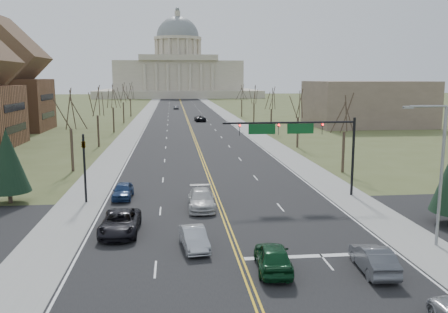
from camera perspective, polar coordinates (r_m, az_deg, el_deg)
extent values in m
plane|color=#4A5229|center=(29.97, 1.67, -11.55)|extent=(600.00, 600.00, 0.00)
cube|color=black|center=(138.18, -4.62, 4.95)|extent=(20.00, 380.00, 0.01)
cube|color=black|center=(35.59, 0.33, -8.10)|extent=(120.00, 14.00, 0.01)
cube|color=gray|center=(138.36, -9.61, 4.86)|extent=(4.00, 380.00, 0.03)
cube|color=gray|center=(139.04, 0.35, 5.02)|extent=(4.00, 380.00, 0.03)
cube|color=gold|center=(138.18, -4.62, 4.96)|extent=(0.42, 380.00, 0.01)
cube|color=silver|center=(138.25, -8.70, 4.88)|extent=(0.15, 380.00, 0.01)
cube|color=silver|center=(138.80, -0.56, 5.01)|extent=(0.15, 380.00, 0.01)
cube|color=silver|center=(30.12, 11.60, -11.60)|extent=(9.50, 0.50, 0.01)
cube|color=beige|center=(277.87, -5.48, 7.59)|extent=(90.00, 60.00, 4.00)
cube|color=beige|center=(277.74, -5.51, 9.66)|extent=(70.00, 40.00, 16.00)
cube|color=beige|center=(257.46, -5.48, 11.79)|extent=(42.00, 3.00, 3.00)
cylinder|color=beige|center=(278.16, -5.56, 12.54)|extent=(24.00, 24.00, 12.00)
cylinder|color=beige|center=(278.61, -5.58, 13.94)|extent=(27.00, 27.00, 1.60)
ellipsoid|color=slate|center=(278.68, -5.58, 14.10)|extent=(24.00, 24.00, 22.80)
cylinder|color=beige|center=(280.03, -5.63, 16.73)|extent=(3.20, 3.20, 3.00)
sphere|color=slate|center=(280.33, -5.63, 17.20)|extent=(2.40, 2.40, 2.40)
cylinder|color=black|center=(44.92, 15.25, -0.03)|extent=(0.24, 0.24, 7.20)
cylinder|color=black|center=(42.68, 7.90, 4.06)|extent=(12.00, 0.18, 0.18)
imported|color=black|center=(43.56, 11.72, 3.34)|extent=(0.35, 0.40, 1.10)
sphere|color=#FF0C0C|center=(43.38, 11.80, 3.78)|extent=(0.18, 0.18, 0.18)
imported|color=black|center=(42.50, 6.57, 3.32)|extent=(0.35, 0.40, 1.10)
sphere|color=#FF0C0C|center=(42.32, 6.63, 3.77)|extent=(0.18, 0.18, 0.18)
imported|color=black|center=(41.87, 1.89, 3.29)|extent=(0.35, 0.40, 1.10)
sphere|color=#FF0C0C|center=(41.68, 1.92, 3.75)|extent=(0.18, 0.18, 0.18)
cube|color=#0C4C1E|center=(42.99, 9.18, 3.33)|extent=(2.40, 0.12, 0.90)
cube|color=#0C4C1E|center=(42.20, 4.58, 3.31)|extent=(2.40, 0.12, 0.90)
cylinder|color=black|center=(42.61, -16.42, -1.40)|extent=(0.20, 0.20, 6.00)
imported|color=black|center=(42.27, -16.56, 1.53)|extent=(0.32, 0.36, 0.99)
cylinder|color=gray|center=(33.04, 24.67, -2.30)|extent=(0.20, 0.20, 9.00)
cylinder|color=gray|center=(31.89, 23.36, 5.56)|extent=(2.40, 0.14, 0.14)
cube|color=gray|center=(31.27, 21.27, 5.54)|extent=(0.60, 0.25, 0.15)
cylinder|color=#362D20|center=(55.86, 14.15, 0.51)|extent=(0.32, 0.32, 4.68)
cylinder|color=#362D20|center=(57.50, -17.82, 0.73)|extent=(0.32, 0.32, 4.95)
cylinder|color=#362D20|center=(74.76, 8.85, 2.88)|extent=(0.32, 0.32, 4.68)
cylinder|color=#362D20|center=(77.04, -14.89, 2.97)|extent=(0.32, 0.32, 4.95)
cylinder|color=#362D20|center=(94.11, 5.70, 4.27)|extent=(0.32, 0.32, 4.68)
cylinder|color=#362D20|center=(96.76, -13.14, 4.30)|extent=(0.32, 0.32, 4.95)
cylinder|color=#362D20|center=(113.69, 3.62, 5.18)|extent=(0.32, 0.32, 4.68)
cylinder|color=#362D20|center=(116.58, -11.98, 5.17)|extent=(0.32, 0.32, 4.95)
cylinder|color=#362D20|center=(133.39, 2.15, 5.82)|extent=(0.32, 0.32, 4.68)
cylinder|color=#362D20|center=(136.45, -11.16, 5.79)|extent=(0.32, 0.32, 4.95)
cylinder|color=#362D20|center=(45.20, -24.32, -4.50)|extent=(0.36, 0.36, 1.00)
cone|color=black|center=(44.58, -24.60, -0.43)|extent=(3.64, 3.64, 5.50)
cube|color=black|center=(81.88, -23.70, 3.12)|extent=(0.10, 9.80, 1.20)
cube|color=black|center=(81.63, -23.85, 5.44)|extent=(0.10, 9.80, 1.20)
cube|color=brown|center=(107.42, -24.87, 5.64)|extent=(17.00, 14.00, 10.50)
cube|color=#4E3827|center=(107.35, -25.23, 10.70)|extent=(17.00, 14.28, 17.00)
cube|color=black|center=(105.15, -20.36, 4.72)|extent=(0.10, 9.80, 1.20)
cube|color=black|center=(104.94, -20.47, 6.71)|extent=(0.10, 9.80, 1.20)
cube|color=brown|center=(112.76, 16.78, 6.13)|extent=(25.00, 20.00, 10.00)
imported|color=#0D391C|center=(27.35, 5.93, -11.88)|extent=(2.26, 4.82, 1.59)
imported|color=#505258|center=(28.34, 17.54, -11.64)|extent=(1.87, 4.58, 1.48)
imported|color=#A4A6AC|center=(30.54, -3.62, -9.78)|extent=(1.92, 4.24, 1.35)
imported|color=black|center=(34.07, -12.39, -7.76)|extent=(2.69, 5.61, 1.54)
imported|color=#B6B6B6|center=(39.51, -2.74, -5.15)|extent=(2.28, 5.37, 1.54)
imported|color=navy|center=(43.62, -12.07, -4.04)|extent=(1.77, 4.20, 1.42)
imported|color=black|center=(118.81, -2.91, 4.61)|extent=(2.85, 5.57, 1.51)
imported|color=#56585E|center=(165.40, -5.80, 5.92)|extent=(1.94, 4.29, 1.43)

